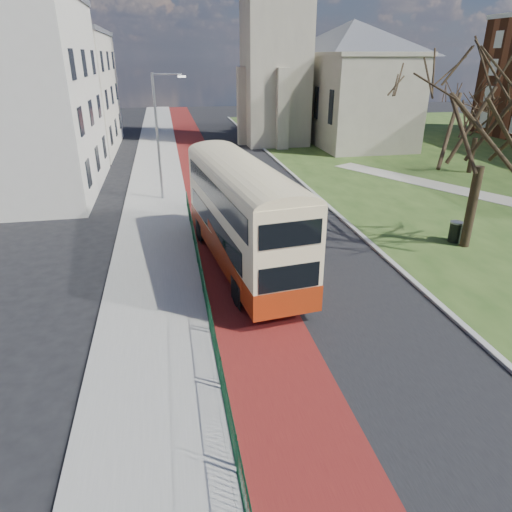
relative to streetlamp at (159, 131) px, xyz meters
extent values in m
plane|color=black|center=(4.35, -18.00, -4.59)|extent=(160.00, 160.00, 0.00)
cube|color=black|center=(5.85, 2.00, -4.59)|extent=(9.00, 120.00, 0.01)
cube|color=#591414|center=(3.15, 2.00, -4.59)|extent=(3.40, 120.00, 0.01)
cube|color=gray|center=(-0.65, 2.00, -4.53)|extent=(4.00, 120.00, 0.12)
cube|color=#999993|center=(1.35, 2.00, -4.53)|extent=(0.25, 120.00, 0.13)
cube|color=#999993|center=(10.45, 4.00, -4.53)|extent=(0.25, 80.00, 0.13)
cylinder|color=#0C3820|center=(1.40, -14.00, -3.49)|extent=(0.04, 24.00, 0.04)
cylinder|color=#0C3820|center=(1.40, -14.00, -4.44)|extent=(0.04, 24.00, 0.04)
cube|color=gray|center=(12.35, 20.00, 7.41)|extent=(6.50, 6.50, 24.00)
cube|color=gray|center=(20.85, 20.00, -0.09)|extent=(9.00, 18.00, 9.00)
pyramid|color=#565960|center=(20.85, 20.00, 8.01)|extent=(9.00, 18.00, 3.60)
cube|color=beige|center=(-9.65, 4.00, 1.66)|extent=(10.00, 14.00, 12.50)
cube|color=beige|center=(-9.65, 20.00, 0.91)|extent=(10.00, 16.00, 11.00)
cube|color=#565960|center=(-9.65, 20.00, 6.66)|extent=(10.30, 16.30, 0.50)
cylinder|color=gray|center=(-0.15, 0.00, -0.47)|extent=(0.16, 0.16, 8.00)
cylinder|color=gray|center=(0.75, 0.00, 3.43)|extent=(1.80, 0.10, 0.10)
cube|color=silver|center=(1.65, 0.00, 3.28)|extent=(0.50, 0.18, 0.12)
cube|color=#982A0E|center=(3.46, -11.71, -3.54)|extent=(3.99, 11.56, 1.03)
cube|color=beige|center=(3.46, -11.71, -1.54)|extent=(3.96, 11.50, 2.98)
cube|color=black|center=(2.14, -11.56, -2.46)|extent=(1.20, 9.22, 0.98)
cube|color=black|center=(4.71, -11.24, -2.46)|extent=(1.20, 9.22, 0.98)
cube|color=black|center=(2.18, -11.87, -0.92)|extent=(1.31, 10.12, 0.93)
cube|color=black|center=(4.75, -11.55, -0.92)|extent=(1.31, 10.12, 0.93)
cube|color=black|center=(2.77, -6.12, -2.46)|extent=(2.30, 0.36, 1.08)
cube|color=black|center=(2.77, -6.12, -0.92)|extent=(2.30, 0.36, 0.93)
cube|color=orange|center=(2.77, -6.12, -0.33)|extent=(1.84, 0.32, 0.31)
cylinder|color=black|center=(1.81, -8.03, -4.06)|extent=(0.44, 1.10, 1.07)
cylinder|color=black|center=(4.17, -7.74, -4.06)|extent=(0.44, 1.10, 1.07)
cylinder|color=black|center=(2.70, -15.22, -4.06)|extent=(0.44, 1.10, 1.07)
cylinder|color=black|center=(5.06, -14.93, -4.06)|extent=(0.44, 1.10, 1.07)
cylinder|color=#2F2417|center=(15.11, -11.50, -2.48)|extent=(0.48, 0.48, 4.14)
cylinder|color=#2F2217|center=(25.24, 2.99, -3.12)|extent=(0.48, 0.48, 2.87)
cylinder|color=black|center=(14.94, -10.84, -4.04)|extent=(0.82, 0.82, 1.02)
cylinder|color=gray|center=(14.94, -10.84, -3.50)|extent=(0.88, 0.88, 0.07)
camera|label=1|loc=(0.34, -30.84, 4.47)|focal=32.00mm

